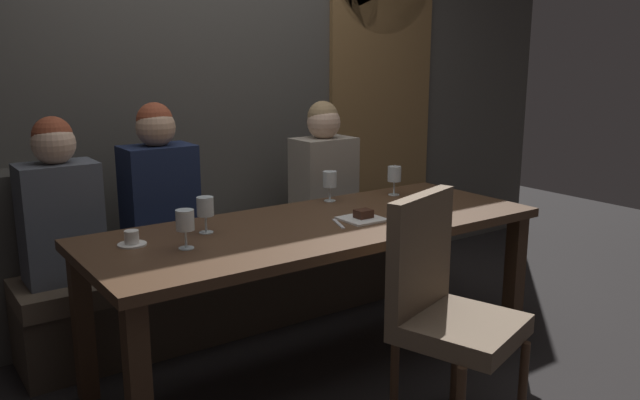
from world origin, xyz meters
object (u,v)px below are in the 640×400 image
at_px(espresso_cup, 132,239).
at_px(dessert_plate, 362,217).
at_px(fork_on_table, 338,224).
at_px(wine_glass_far_right, 205,207).
at_px(chair_near_side, 443,300).
at_px(dining_table, 319,240).
at_px(wine_glass_center_front, 330,181).
at_px(diner_far_end, 324,171).
at_px(banquette_bench, 250,283).
at_px(diner_bearded, 159,188).
at_px(wine_glass_far_left, 185,221).
at_px(diner_redhead, 59,204).
at_px(wine_glass_center_back, 394,175).

bearing_deg(espresso_cup, dessert_plate, -12.04).
height_order(dessert_plate, fork_on_table, dessert_plate).
distance_m(wine_glass_far_right, fork_on_table, 0.62).
bearing_deg(espresso_cup, chair_near_side, -42.31).
height_order(dining_table, fork_on_table, fork_on_table).
distance_m(wine_glass_center_front, dessert_plate, 0.44).
bearing_deg(dessert_plate, chair_near_side, -98.74).
height_order(diner_far_end, espresso_cup, diner_far_end).
xyz_separation_m(banquette_bench, fork_on_table, (0.06, -0.78, 0.51)).
bearing_deg(diner_bearded, diner_far_end, -1.73).
xyz_separation_m(chair_near_side, wine_glass_far_left, (-0.79, 0.70, 0.30)).
distance_m(banquette_bench, wine_glass_center_front, 0.78).
xyz_separation_m(espresso_cup, fork_on_table, (0.91, -0.22, -0.02)).
bearing_deg(dessert_plate, diner_far_end, 67.41).
relative_size(diner_redhead, fork_on_table, 4.66).
xyz_separation_m(chair_near_side, wine_glass_far_right, (-0.62, 0.87, 0.30)).
relative_size(wine_glass_far_left, wine_glass_far_right, 1.00).
xyz_separation_m(wine_glass_far_left, wine_glass_far_right, (0.17, 0.17, 0.00)).
bearing_deg(diner_redhead, dessert_plate, -33.86).
height_order(banquette_bench, diner_bearded, diner_bearded).
xyz_separation_m(wine_glass_center_front, wine_glass_far_right, (-0.82, -0.19, 0.00)).
xyz_separation_m(diner_far_end, fork_on_table, (-0.47, -0.78, -0.09)).
height_order(wine_glass_far_left, wine_glass_far_right, same).
bearing_deg(dining_table, dessert_plate, -21.80).
bearing_deg(dessert_plate, fork_on_table, 179.72).
distance_m(wine_glass_far_right, espresso_cup, 0.35).
bearing_deg(wine_glass_far_right, wine_glass_far_left, -134.85).
relative_size(wine_glass_center_back, fork_on_table, 0.96).
bearing_deg(banquette_bench, diner_far_end, -0.25).
xyz_separation_m(diner_far_end, wine_glass_far_right, (-1.04, -0.55, 0.03)).
height_order(chair_near_side, wine_glass_far_left, chair_near_side).
height_order(wine_glass_center_front, wine_glass_center_back, same).
distance_m(dining_table, diner_redhead, 1.25).
bearing_deg(wine_glass_center_back, dessert_plate, -146.06).
distance_m(diner_redhead, diner_bearded, 0.50).
xyz_separation_m(dining_table, diner_far_end, (0.52, 0.70, 0.18)).
height_order(chair_near_side, fork_on_table, chair_near_side).
relative_size(chair_near_side, diner_bearded, 1.18).
height_order(dining_table, espresso_cup, espresso_cup).
xyz_separation_m(chair_near_side, dessert_plate, (0.10, 0.64, 0.20)).
bearing_deg(espresso_cup, fork_on_table, -13.83).
bearing_deg(dessert_plate, wine_glass_far_left, 176.68).
height_order(banquette_bench, diner_redhead, diner_redhead).
bearing_deg(wine_glass_center_front, diner_redhead, 163.55).
bearing_deg(wine_glass_center_back, fork_on_table, -152.48).
bearing_deg(wine_glass_center_front, wine_glass_far_left, -159.78).
bearing_deg(wine_glass_center_back, wine_glass_far_left, -168.44).
bearing_deg(wine_glass_far_right, wine_glass_center_front, 13.27).
distance_m(diner_redhead, wine_glass_far_right, 0.76).
relative_size(diner_far_end, wine_glass_far_right, 4.88).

